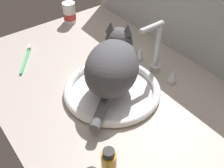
% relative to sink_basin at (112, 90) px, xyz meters
% --- Properties ---
extents(countertop, '(1.21, 0.75, 0.03)m').
position_rel_sink_basin_xyz_m(countertop, '(0.01, 0.00, -0.03)').
color(countertop, '#ADA399').
rests_on(countertop, ground).
extents(backsplash_wall, '(1.21, 0.02, 0.38)m').
position_rel_sink_basin_xyz_m(backsplash_wall, '(0.01, 0.39, 0.15)').
color(backsplash_wall, '#B2B7BC').
rests_on(backsplash_wall, ground).
extents(sink_basin, '(0.34, 0.34, 0.03)m').
position_rel_sink_basin_xyz_m(sink_basin, '(0.00, 0.00, 0.00)').
color(sink_basin, white).
rests_on(sink_basin, countertop).
extents(faucet, '(0.21, 0.12, 0.22)m').
position_rel_sink_basin_xyz_m(faucet, '(-0.00, 0.20, 0.07)').
color(faucet, silver).
rests_on(faucet, countertop).
extents(cat, '(0.29, 0.32, 0.20)m').
position_rel_sink_basin_xyz_m(cat, '(-0.01, 0.01, 0.10)').
color(cat, '#4C4C51').
rests_on(cat, sink_basin).
extents(pill_bottle, '(0.06, 0.06, 0.10)m').
position_rel_sink_basin_xyz_m(pill_bottle, '(-0.53, 0.14, 0.03)').
color(pill_bottle, white).
rests_on(pill_bottle, countertop).
extents(amber_bottle, '(0.04, 0.04, 0.12)m').
position_rel_sink_basin_xyz_m(amber_bottle, '(0.26, -0.20, 0.04)').
color(amber_bottle, '#C67A23').
rests_on(amber_bottle, countertop).
extents(toothbrush, '(0.16, 0.12, 0.02)m').
position_rel_sink_basin_xyz_m(toothbrush, '(-0.37, -0.16, -0.01)').
color(toothbrush, '#3FB266').
rests_on(toothbrush, countertop).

